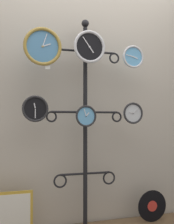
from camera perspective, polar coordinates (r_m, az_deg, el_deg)
The scene contains 11 objects.
shop_wall at distance 3.02m, azimuth -1.28°, elevation 5.56°, with size 4.40×0.04×2.80m.
display_stand at distance 2.86m, azimuth -0.32°, elevation -7.51°, with size 0.73×0.33×1.95m.
clock_top_left at distance 2.70m, azimuth -8.13°, elevation 11.77°, with size 0.33×0.04×0.33m.
clock_top_center at distance 2.81m, azimuth 0.40°, elevation 11.82°, with size 0.29×0.04×0.29m.
clock_top_right at distance 2.99m, azimuth 8.42°, elevation 9.95°, with size 0.21×0.04×0.21m.
clock_middle_left at distance 2.65m, azimuth -9.46°, elevation 0.59°, with size 0.22×0.04×0.22m.
clock_middle_center at distance 2.75m, azimuth -0.21°, elevation -0.76°, with size 0.19×0.04×0.19m.
clock_middle_right at distance 2.92m, azimuth 8.38°, elevation -0.22°, with size 0.20×0.04×0.20m.
vinyl_record at distance 3.16m, azimuth 11.83°, elevation -16.48°, with size 0.30×0.01×0.30m.
picture_frame at distance 2.79m, azimuth -14.69°, elevation -17.74°, with size 0.45×0.02×0.37m.
price_tag_upper at distance 2.68m, azimuth -7.19°, elevation 8.08°, with size 0.04×0.00×0.03m.
Camera 1 is at (-0.90, -2.29, 1.03)m, focal length 50.00 mm.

